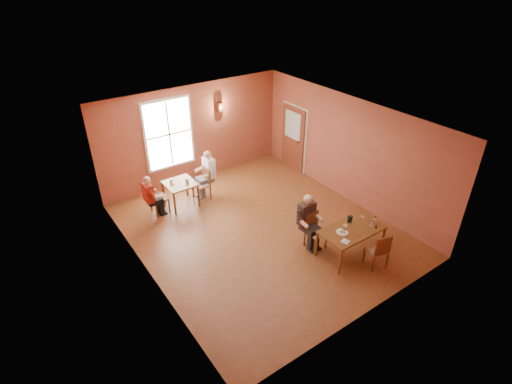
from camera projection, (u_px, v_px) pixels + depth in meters
ground at (260, 230)px, 10.40m from camera, size 6.00×7.00×0.01m
wall_back at (193, 134)px, 12.10m from camera, size 6.00×0.04×3.00m
wall_front at (374, 256)px, 7.17m from camera, size 6.00×0.04×3.00m
wall_left at (142, 220)px, 8.15m from camera, size 0.04×7.00×3.00m
wall_right at (348, 150)px, 11.12m from camera, size 0.04×7.00×3.00m
ceiling at (261, 120)px, 8.87m from camera, size 6.00×7.00×0.04m
window at (169, 134)px, 11.56m from camera, size 1.36×0.10×1.96m
door at (293, 139)px, 12.94m from camera, size 0.12×1.04×2.10m
wall_sconce at (220, 107)px, 12.11m from camera, size 0.16×0.16×0.28m
main_table at (350, 241)px, 9.41m from camera, size 1.51×0.85×0.71m
chair_diner_main at (316, 232)px, 9.57m from camera, size 0.40×0.40×0.91m
diner_main at (318, 225)px, 9.44m from camera, size 0.53×0.53×1.34m
chair_empty at (377, 249)px, 8.98m from camera, size 0.49×0.49×0.91m
plate_food at (342, 232)px, 9.10m from camera, size 0.34×0.34×0.04m
sandwich at (345, 228)px, 9.17m from camera, size 0.12×0.12×0.11m
goblet_a at (362, 217)px, 9.50m from camera, size 0.08×0.08×0.18m
goblet_b at (375, 220)px, 9.40m from camera, size 0.08×0.08×0.18m
goblet_c at (370, 225)px, 9.19m from camera, size 0.08×0.08×0.19m
menu_stand at (350, 219)px, 9.42m from camera, size 0.12×0.09×0.18m
knife at (359, 236)px, 8.99m from camera, size 0.18×0.02×0.00m
napkin at (345, 241)px, 8.82m from camera, size 0.21×0.21×0.01m
sunglasses at (376, 227)px, 9.30m from camera, size 0.12×0.11×0.02m
second_table at (181, 194)px, 11.27m from camera, size 0.81×0.81×0.72m
chair_diner_white at (201, 184)px, 11.53m from camera, size 0.42×0.42×0.94m
diner_white at (202, 178)px, 11.45m from camera, size 0.54×0.54×1.34m
chair_diner_maroon at (159, 197)px, 10.89m from camera, size 0.42×0.42×0.94m
diner_maroon at (157, 194)px, 10.81m from camera, size 0.48×0.48×1.19m
cup_a at (187, 181)px, 11.07m from camera, size 0.13×0.13×0.09m
cup_b at (171, 182)px, 11.04m from camera, size 0.11×0.11×0.10m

